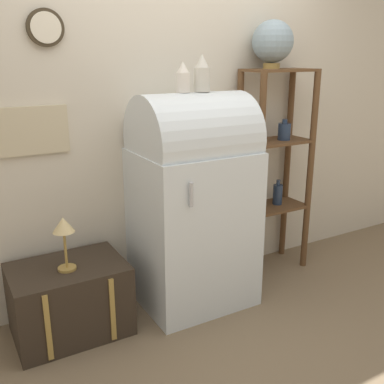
{
  "coord_description": "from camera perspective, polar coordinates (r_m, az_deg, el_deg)",
  "views": [
    {
      "loc": [
        -1.45,
        -2.28,
        1.69
      ],
      "look_at": [
        -0.01,
        0.23,
        0.81
      ],
      "focal_mm": 42.0,
      "sensor_mm": 36.0,
      "label": 1
    }
  ],
  "objects": [
    {
      "name": "desk_lamp",
      "position": [
        2.74,
        -15.97,
        -4.72
      ],
      "size": [
        0.13,
        0.13,
        0.33
      ],
      "color": "#AD8942",
      "rests_on": "suitcase_trunk"
    },
    {
      "name": "vase_left",
      "position": [
        2.88,
        -1.15,
        14.25
      ],
      "size": [
        0.09,
        0.09,
        0.19
      ],
      "color": "silver",
      "rests_on": "refrigerator"
    },
    {
      "name": "globe",
      "position": [
        3.48,
        10.2,
        18.25
      ],
      "size": [
        0.3,
        0.3,
        0.34
      ],
      "color": "#AD8942",
      "rests_on": "shelf_unit"
    },
    {
      "name": "ground_plane",
      "position": [
        3.19,
        2.32,
        -15.09
      ],
      "size": [
        12.0,
        12.0,
        0.0
      ],
      "primitive_type": "plane",
      "color": "#7A664C"
    },
    {
      "name": "suitcase_trunk",
      "position": [
        2.99,
        -15.27,
        -12.99
      ],
      "size": [
        0.69,
        0.5,
        0.46
      ],
      "color": "#33281E",
      "rests_on": "ground_plane"
    },
    {
      "name": "refrigerator",
      "position": [
        3.05,
        0.15,
        -0.89
      ],
      "size": [
        0.75,
        0.66,
        1.47
      ],
      "color": "silver",
      "rests_on": "ground_plane"
    },
    {
      "name": "wall_back",
      "position": [
        3.22,
        -2.99,
        10.86
      ],
      "size": [
        7.0,
        0.09,
        2.7
      ],
      "color": "beige",
      "rests_on": "ground_plane"
    },
    {
      "name": "shelf_unit",
      "position": [
        3.57,
        10.44,
        3.97
      ],
      "size": [
        0.56,
        0.32,
        1.6
      ],
      "color": "brown",
      "rests_on": "ground_plane"
    },
    {
      "name": "vase_center",
      "position": [
        2.94,
        1.28,
        14.7
      ],
      "size": [
        0.1,
        0.1,
        0.23
      ],
      "color": "beige",
      "rests_on": "refrigerator"
    }
  ]
}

